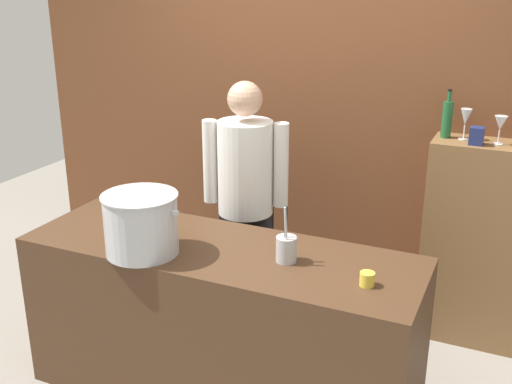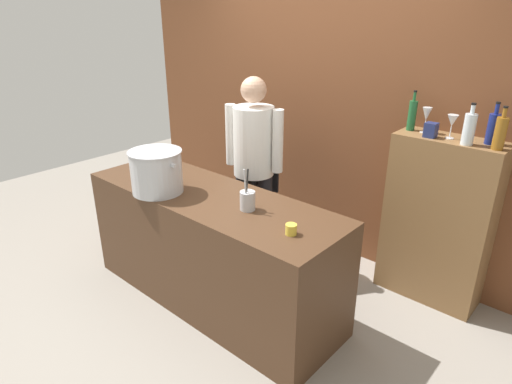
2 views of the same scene
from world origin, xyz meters
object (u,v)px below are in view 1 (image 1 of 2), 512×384
at_px(chef, 246,193).
at_px(spice_tin_navy, 477,136).
at_px(wine_glass_wide, 500,124).
at_px(butter_jar, 367,279).
at_px(wine_bottle_green, 447,119).
at_px(utensil_crock, 286,248).
at_px(wine_glass_short, 466,118).
at_px(stockpot_large, 141,224).

height_order(chef, spice_tin_navy, chef).
bearing_deg(wine_glass_wide, spice_tin_navy, -155.00).
relative_size(butter_jar, wine_bottle_green, 0.24).
distance_m(utensil_crock, spice_tin_navy, 1.40).
xyz_separation_m(butter_jar, spice_tin_navy, (0.31, 1.20, 0.43)).
distance_m(wine_glass_short, spice_tin_navy, 0.15).
xyz_separation_m(chef, stockpot_large, (-0.17, -0.87, 0.09)).
height_order(butter_jar, wine_glass_wide, wine_glass_wide).
distance_m(chef, wine_glass_short, 1.40).
relative_size(utensil_crock, butter_jar, 4.23).
bearing_deg(stockpot_large, wine_glass_short, 46.10).
xyz_separation_m(chef, butter_jar, (0.97, -0.75, -0.03)).
distance_m(wine_glass_short, wine_glass_wide, 0.20).
xyz_separation_m(wine_glass_wide, spice_tin_navy, (-0.12, -0.05, -0.07)).
distance_m(stockpot_large, wine_bottle_green, 1.93).
xyz_separation_m(utensil_crock, spice_tin_navy, (0.74, 1.12, 0.39)).
bearing_deg(stockpot_large, utensil_crock, 16.19).
xyz_separation_m(utensil_crock, wine_glass_short, (0.66, 1.21, 0.47)).
bearing_deg(utensil_crock, spice_tin_navy, 56.55).
height_order(utensil_crock, wine_glass_short, wine_glass_short).
bearing_deg(stockpot_large, wine_bottle_green, 48.42).
bearing_deg(spice_tin_navy, wine_glass_wide, 25.00).
bearing_deg(wine_bottle_green, butter_jar, -95.27).
distance_m(butter_jar, wine_glass_short, 1.41).
relative_size(chef, utensil_crock, 5.61).
height_order(stockpot_large, spice_tin_navy, spice_tin_navy).
bearing_deg(wine_glass_wide, wine_glass_short, 168.27).
height_order(butter_jar, wine_glass_short, wine_glass_short).
bearing_deg(wine_glass_wide, utensil_crock, -126.13).
relative_size(butter_jar, wine_glass_short, 0.38).
xyz_separation_m(chef, wine_glass_wide, (1.39, 0.51, 0.46)).
height_order(utensil_crock, wine_glass_wide, wine_glass_wide).
height_order(wine_bottle_green, spice_tin_navy, wine_bottle_green).
bearing_deg(wine_bottle_green, wine_glass_short, -0.10).
xyz_separation_m(butter_jar, wine_glass_wide, (0.42, 1.25, 0.50)).
bearing_deg(utensil_crock, butter_jar, -10.70).
bearing_deg(butter_jar, utensil_crock, 169.30).
relative_size(stockpot_large, utensil_crock, 1.50).
height_order(wine_glass_short, wine_glass_wide, wine_glass_short).
distance_m(chef, wine_glass_wide, 1.55).
bearing_deg(chef, spice_tin_navy, -174.58).
distance_m(stockpot_large, butter_jar, 1.15).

